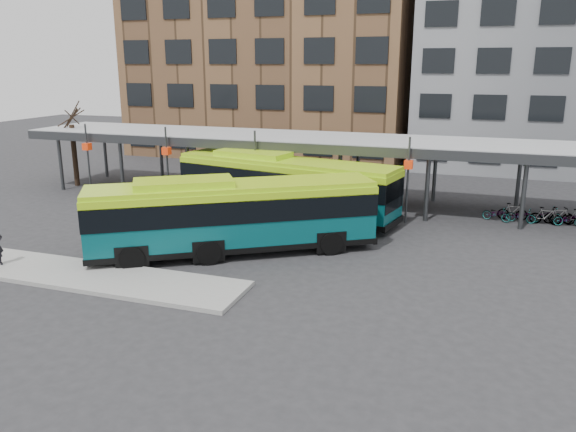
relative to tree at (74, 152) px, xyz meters
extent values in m
plane|color=#28282B|center=(18.00, -12.00, -2.43)|extent=(120.00, 120.00, 0.00)
cube|color=gray|center=(12.50, -15.00, -2.34)|extent=(14.00, 3.00, 0.18)
cube|color=#999B9E|center=(18.00, 1.00, 1.57)|extent=(40.00, 6.00, 0.35)
cube|color=#383A3D|center=(18.00, -2.00, 1.42)|extent=(40.00, 0.15, 0.55)
cylinder|color=#383A3D|center=(0.00, -1.50, -0.53)|extent=(0.24, 0.24, 3.80)
cylinder|color=#383A3D|center=(0.00, 3.50, -0.53)|extent=(0.24, 0.24, 3.80)
cylinder|color=#383A3D|center=(5.00, -1.50, -0.53)|extent=(0.24, 0.24, 3.80)
cylinder|color=#383A3D|center=(5.00, 3.50, -0.53)|extent=(0.24, 0.24, 3.80)
cylinder|color=#383A3D|center=(10.00, -1.50, -0.53)|extent=(0.24, 0.24, 3.80)
cylinder|color=#383A3D|center=(10.00, 3.50, -0.53)|extent=(0.24, 0.24, 3.80)
cylinder|color=#383A3D|center=(15.00, -1.50, -0.53)|extent=(0.24, 0.24, 3.80)
cylinder|color=#383A3D|center=(15.00, 3.50, -0.53)|extent=(0.24, 0.24, 3.80)
cylinder|color=#383A3D|center=(20.00, -1.50, -0.53)|extent=(0.24, 0.24, 3.80)
cylinder|color=#383A3D|center=(20.00, 3.50, -0.53)|extent=(0.24, 0.24, 3.80)
cylinder|color=#383A3D|center=(25.00, -1.50, -0.53)|extent=(0.24, 0.24, 3.80)
cylinder|color=#383A3D|center=(25.00, 3.50, -0.53)|extent=(0.24, 0.24, 3.80)
cylinder|color=#383A3D|center=(30.00, -1.50, -0.53)|extent=(0.24, 0.24, 3.80)
cylinder|color=#383A3D|center=(30.00, 3.50, -0.53)|extent=(0.24, 0.24, 3.80)
cylinder|color=#383A3D|center=(3.00, -2.30, -0.03)|extent=(0.12, 0.12, 4.80)
cube|color=red|center=(3.00, -2.30, 0.87)|extent=(0.45, 0.45, 0.45)
cylinder|color=#383A3D|center=(9.00, -2.30, -0.03)|extent=(0.12, 0.12, 4.80)
cube|color=red|center=(9.00, -2.30, 0.87)|extent=(0.45, 0.45, 0.45)
cylinder|color=#383A3D|center=(15.00, -2.30, -0.03)|extent=(0.12, 0.12, 4.80)
cube|color=red|center=(15.00, -2.30, 0.87)|extent=(0.45, 0.45, 0.45)
cylinder|color=#383A3D|center=(24.00, -2.30, -0.03)|extent=(0.12, 0.12, 4.80)
cube|color=red|center=(24.00, -2.30, 0.87)|extent=(0.45, 0.45, 0.45)
cylinder|color=black|center=(0.00, 0.00, -0.23)|extent=(0.36, 0.36, 4.40)
cylinder|color=black|center=(0.10, 0.00, 2.37)|extent=(0.08, 1.63, 1.59)
cylinder|color=black|center=(0.00, 0.10, 2.37)|extent=(1.63, 0.13, 1.59)
cylinder|color=black|center=(-0.10, -0.01, 2.37)|extent=(0.15, 1.63, 1.59)
cylinder|color=black|center=(0.00, -0.10, 2.37)|extent=(1.63, 0.10, 1.59)
cube|color=brown|center=(8.00, 20.00, 8.57)|extent=(26.00, 14.00, 22.00)
cube|color=slate|center=(34.00, 20.00, 7.57)|extent=(24.00, 14.00, 20.00)
cube|color=#074C52|center=(17.06, -10.09, -0.69)|extent=(12.49, 9.35, 2.73)
cube|color=black|center=(17.06, -10.09, -0.14)|extent=(12.58, 9.43, 1.04)
cube|color=#A8DB16|center=(17.06, -10.09, 0.78)|extent=(12.44, 9.25, 0.22)
cube|color=#A8DB16|center=(15.23, -11.26, 1.00)|extent=(4.73, 4.00, 0.38)
cube|color=black|center=(17.06, -10.09, -1.92)|extent=(12.58, 9.44, 0.26)
cylinder|color=black|center=(21.45, -8.86, -1.89)|extent=(1.10, 0.86, 1.09)
cylinder|color=black|center=(20.02, -6.62, -1.89)|extent=(1.10, 0.86, 1.09)
cylinder|color=black|center=(16.68, -11.92, -1.89)|extent=(1.10, 0.86, 1.09)
cylinder|color=black|center=(15.24, -9.67, -1.89)|extent=(1.10, 0.86, 1.09)
cylinder|color=black|center=(13.92, -13.68, -1.89)|extent=(1.10, 0.86, 1.09)
cylinder|color=black|center=(12.49, -11.44, -1.89)|extent=(1.10, 0.86, 1.09)
cube|color=#074C52|center=(17.17, -3.10, -0.68)|extent=(13.44, 5.32, 2.74)
cube|color=black|center=(17.17, -3.10, -0.13)|extent=(13.51, 5.39, 1.04)
cube|color=#A8DB16|center=(17.17, -3.10, 0.80)|extent=(13.42, 5.21, 0.22)
cube|color=#A8DB16|center=(15.02, -2.66, 1.02)|extent=(4.69, 2.81, 0.38)
cube|color=black|center=(17.17, -3.10, -1.92)|extent=(13.52, 5.39, 0.26)
cylinder|color=black|center=(21.20, -5.29, -1.89)|extent=(1.14, 0.54, 1.10)
cylinder|color=black|center=(21.73, -2.67, -1.89)|extent=(1.14, 0.54, 1.10)
cylinder|color=black|center=(15.61, -4.15, -1.89)|extent=(1.14, 0.54, 1.10)
cylinder|color=black|center=(16.15, -1.53, -1.89)|extent=(1.14, 0.54, 1.10)
cylinder|color=black|center=(12.39, -3.49, -1.89)|extent=(1.14, 0.54, 1.10)
cylinder|color=black|center=(12.92, -0.87, -1.89)|extent=(1.14, 0.54, 1.10)
imported|color=slate|center=(28.81, -0.24, -2.01)|extent=(1.70, 1.04, 0.84)
imported|color=slate|center=(29.66, 0.31, -1.95)|extent=(1.64, 0.51, 0.98)
imported|color=slate|center=(30.10, -0.14, -2.02)|extent=(1.65, 0.81, 0.83)
imported|color=slate|center=(31.35, -0.10, -1.95)|extent=(1.63, 0.50, 0.97)
imported|color=slate|center=(31.38, 0.20, -1.97)|extent=(1.86, 1.03, 0.93)
imported|color=slate|center=(32.04, 0.23, -1.95)|extent=(1.68, 0.85, 0.97)
imported|color=slate|center=(32.53, -0.07, -2.01)|extent=(1.69, 0.81, 0.85)
camera|label=1|loc=(27.61, -32.92, 6.18)|focal=35.00mm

